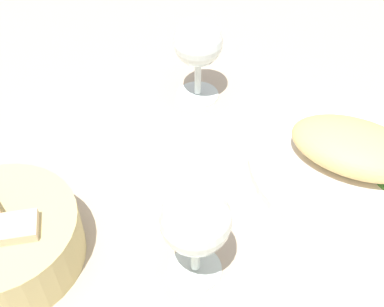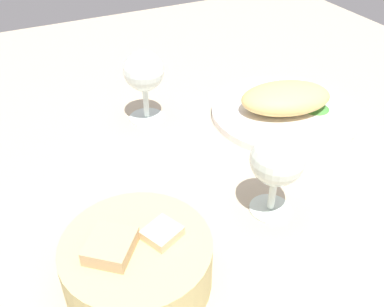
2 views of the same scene
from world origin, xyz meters
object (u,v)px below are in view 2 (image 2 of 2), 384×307
object	(u,v)px
wine_glass_far	(277,162)
wine_glass_near	(144,74)
bread_basket	(137,262)
plate	(284,113)

from	to	relation	value
wine_glass_far	wine_glass_near	bearing A→B (deg)	-77.79
wine_glass_near	bread_basket	bearing A→B (deg)	66.89
plate	wine_glass_far	bearing A→B (deg)	50.09
plate	wine_glass_far	xyz separation A→B (cm)	(16.35, 19.54, 7.63)
bread_basket	wine_glass_near	bearing A→B (deg)	-113.11
plate	wine_glass_near	xyz separation A→B (cm)	(22.85, -10.51, 8.10)
wine_glass_far	plate	bearing A→B (deg)	-129.91
wine_glass_far	bread_basket	bearing A→B (deg)	8.69
wine_glass_near	wine_glass_far	bearing A→B (deg)	102.21
wine_glass_near	wine_glass_far	xyz separation A→B (cm)	(-6.50, 30.05, -0.47)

